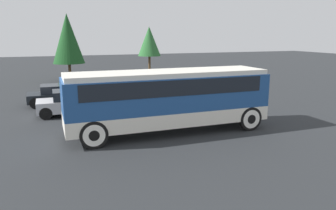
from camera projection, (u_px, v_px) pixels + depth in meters
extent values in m
plane|color=#26282B|center=(168.00, 132.00, 15.70)|extent=(120.00, 120.00, 0.00)
cube|color=silver|center=(168.00, 115.00, 15.52)|extent=(9.51, 2.46, 0.66)
cube|color=navy|center=(168.00, 92.00, 15.28)|extent=(9.51, 2.46, 1.55)
cube|color=black|center=(168.00, 84.00, 15.20)|extent=(8.36, 2.50, 0.70)
cube|color=silver|center=(168.00, 73.00, 15.10)|extent=(9.32, 2.26, 0.22)
cube|color=navy|center=(251.00, 91.00, 16.90)|extent=(0.36, 2.36, 1.77)
cylinder|color=black|center=(250.00, 119.00, 15.85)|extent=(1.16, 0.28, 1.16)
cylinder|color=silver|center=(250.00, 119.00, 15.85)|extent=(0.91, 0.30, 0.91)
cylinder|color=black|center=(250.00, 119.00, 15.85)|extent=(0.44, 0.32, 0.44)
cylinder|color=black|center=(226.00, 109.00, 17.90)|extent=(1.16, 0.28, 1.16)
cylinder|color=silver|center=(226.00, 109.00, 17.90)|extent=(0.91, 0.30, 0.91)
cylinder|color=black|center=(226.00, 109.00, 17.90)|extent=(0.44, 0.32, 0.44)
cylinder|color=black|center=(94.00, 135.00, 13.31)|extent=(1.16, 0.28, 1.16)
cylinder|color=silver|center=(94.00, 135.00, 13.31)|extent=(0.91, 0.30, 0.91)
cylinder|color=black|center=(94.00, 135.00, 13.31)|extent=(0.44, 0.32, 0.44)
cylinder|color=black|center=(87.00, 121.00, 15.35)|extent=(1.16, 0.28, 1.16)
cylinder|color=silver|center=(87.00, 121.00, 15.35)|extent=(0.91, 0.30, 0.91)
cylinder|color=black|center=(87.00, 121.00, 15.35)|extent=(0.44, 0.32, 0.44)
cube|color=#BCBCC1|center=(78.00, 104.00, 19.13)|extent=(4.58, 1.75, 0.65)
cube|color=black|center=(74.00, 94.00, 18.94)|extent=(2.38, 1.58, 0.52)
cylinder|color=black|center=(112.00, 108.00, 19.08)|extent=(0.68, 0.22, 0.68)
cylinder|color=black|center=(112.00, 108.00, 19.08)|extent=(0.26, 0.26, 0.26)
cylinder|color=black|center=(107.00, 103.00, 20.52)|extent=(0.68, 0.22, 0.68)
cylinder|color=black|center=(107.00, 103.00, 20.52)|extent=(0.26, 0.26, 0.26)
cylinder|color=black|center=(46.00, 114.00, 17.84)|extent=(0.68, 0.22, 0.68)
cylinder|color=black|center=(46.00, 114.00, 17.84)|extent=(0.26, 0.26, 0.26)
cylinder|color=black|center=(46.00, 108.00, 19.28)|extent=(0.68, 0.22, 0.68)
cylinder|color=black|center=(46.00, 108.00, 19.28)|extent=(0.26, 0.26, 0.26)
cube|color=black|center=(62.00, 96.00, 21.71)|extent=(4.23, 1.76, 0.55)
cube|color=black|center=(58.00, 89.00, 21.54)|extent=(2.20, 1.58, 0.51)
cylinder|color=black|center=(88.00, 100.00, 21.58)|extent=(0.71, 0.22, 0.71)
cylinder|color=black|center=(88.00, 100.00, 21.58)|extent=(0.27, 0.26, 0.27)
cylinder|color=black|center=(85.00, 95.00, 23.03)|extent=(0.71, 0.22, 0.71)
cylinder|color=black|center=(85.00, 95.00, 23.03)|extent=(0.27, 0.26, 0.27)
cylinder|color=black|center=(35.00, 103.00, 20.48)|extent=(0.71, 0.22, 0.71)
cylinder|color=black|center=(35.00, 103.00, 20.48)|extent=(0.27, 0.26, 0.27)
cylinder|color=black|center=(36.00, 99.00, 21.92)|extent=(0.71, 0.22, 0.71)
cylinder|color=black|center=(36.00, 99.00, 21.92)|extent=(0.27, 0.26, 0.27)
cylinder|color=brown|center=(149.00, 64.00, 40.25)|extent=(0.28, 0.28, 1.97)
cone|color=#28602D|center=(149.00, 41.00, 39.67)|extent=(2.78, 2.78, 3.52)
cylinder|color=brown|center=(70.00, 72.00, 32.69)|extent=(0.28, 0.28, 1.74)
cone|color=#19471E|center=(68.00, 39.00, 31.99)|extent=(3.07, 3.07, 4.83)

